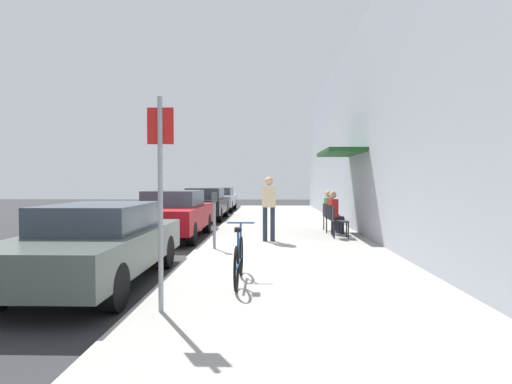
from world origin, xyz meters
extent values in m
plane|color=#2D2D30|center=(0.00, 0.00, 0.00)|extent=(60.00, 60.00, 0.00)
cube|color=#9E9B93|center=(2.25, 2.00, 0.06)|extent=(4.50, 32.00, 0.12)
cube|color=#999EA8|center=(4.65, 2.00, 3.25)|extent=(0.30, 32.00, 6.50)
cube|color=#19471E|center=(3.95, 3.74, 2.60)|extent=(1.10, 2.80, 0.12)
cube|color=#47514C|center=(-1.10, -2.50, 0.60)|extent=(1.80, 4.40, 0.57)
cube|color=#333D47|center=(-1.10, -2.35, 1.10)|extent=(1.48, 2.11, 0.44)
cylinder|color=black|center=(-0.31, -1.14, 0.32)|extent=(0.22, 0.64, 0.64)
cylinder|color=black|center=(-1.89, -1.14, 0.32)|extent=(0.22, 0.64, 0.64)
cylinder|color=black|center=(-0.31, -3.87, 0.32)|extent=(0.22, 0.64, 0.64)
cube|color=maroon|center=(-1.10, 3.04, 0.64)|extent=(1.80, 4.40, 0.65)
cube|color=#333D47|center=(-1.10, 3.19, 1.20)|extent=(1.48, 2.11, 0.46)
cylinder|color=black|center=(-0.31, 4.40, 0.32)|extent=(0.22, 0.64, 0.64)
cylinder|color=black|center=(-1.89, 4.40, 0.32)|extent=(0.22, 0.64, 0.64)
cylinder|color=black|center=(-0.31, 1.67, 0.32)|extent=(0.22, 0.64, 0.64)
cylinder|color=black|center=(-1.89, 1.67, 0.32)|extent=(0.22, 0.64, 0.64)
cube|color=black|center=(-1.10, 9.35, 0.62)|extent=(1.80, 4.40, 0.61)
cube|color=#333D47|center=(-1.10, 9.50, 1.17)|extent=(1.48, 2.11, 0.48)
cylinder|color=black|center=(-0.31, 10.71, 0.32)|extent=(0.22, 0.64, 0.64)
cylinder|color=black|center=(-1.89, 10.71, 0.32)|extent=(0.22, 0.64, 0.64)
cylinder|color=black|center=(-0.31, 7.98, 0.32)|extent=(0.22, 0.64, 0.64)
cylinder|color=black|center=(-1.89, 7.98, 0.32)|extent=(0.22, 0.64, 0.64)
cube|color=#B7B7BC|center=(-1.10, 14.77, 0.62)|extent=(1.80, 4.40, 0.60)
cube|color=#333D47|center=(-1.10, 14.92, 1.13)|extent=(1.48, 2.11, 0.43)
cylinder|color=black|center=(-0.31, 16.13, 0.32)|extent=(0.22, 0.64, 0.64)
cylinder|color=black|center=(-1.89, 16.13, 0.32)|extent=(0.22, 0.64, 0.64)
cylinder|color=black|center=(-0.31, 13.40, 0.32)|extent=(0.22, 0.64, 0.64)
cylinder|color=black|center=(-1.89, 13.40, 0.32)|extent=(0.22, 0.64, 0.64)
cylinder|color=slate|center=(0.45, 0.51, 0.67)|extent=(0.07, 0.07, 1.10)
cube|color=#383D42|center=(0.45, 0.51, 1.33)|extent=(0.12, 0.10, 0.22)
cylinder|color=gray|center=(0.40, -4.22, 1.42)|extent=(0.06, 0.06, 2.60)
cube|color=red|center=(0.40, -4.20, 2.37)|extent=(0.32, 0.02, 0.44)
torus|color=black|center=(1.25, -2.25, 0.45)|extent=(0.04, 0.66, 0.66)
torus|color=black|center=(1.25, -3.30, 0.45)|extent=(0.04, 0.66, 0.66)
cylinder|color=#1E4C8C|center=(1.25, -2.78, 0.45)|extent=(0.04, 1.05, 0.04)
cylinder|color=#1E4C8C|center=(1.25, -2.93, 0.70)|extent=(0.04, 0.04, 0.50)
cube|color=black|center=(1.25, -2.93, 0.97)|extent=(0.10, 0.20, 0.06)
cylinder|color=#1E4C8C|center=(1.25, -2.30, 0.73)|extent=(0.03, 0.03, 0.56)
cylinder|color=#1E4C8C|center=(1.25, -2.30, 1.01)|extent=(0.46, 0.03, 0.03)
cylinder|color=black|center=(3.94, 2.59, 0.34)|extent=(0.04, 0.04, 0.45)
cylinder|color=black|center=(3.92, 2.21, 0.34)|extent=(0.04, 0.04, 0.45)
cylinder|color=black|center=(3.56, 2.61, 0.34)|extent=(0.04, 0.04, 0.45)
cylinder|color=black|center=(3.54, 2.24, 0.34)|extent=(0.04, 0.04, 0.45)
cube|color=black|center=(3.74, 2.41, 0.59)|extent=(0.47, 0.47, 0.03)
cube|color=black|center=(3.54, 2.43, 0.79)|extent=(0.06, 0.44, 0.40)
cylinder|color=black|center=(3.88, 3.57, 0.34)|extent=(0.04, 0.04, 0.45)
cylinder|color=black|center=(3.97, 3.20, 0.34)|extent=(0.04, 0.04, 0.45)
cylinder|color=black|center=(3.51, 3.48, 0.34)|extent=(0.04, 0.04, 0.45)
cylinder|color=black|center=(3.61, 3.11, 0.34)|extent=(0.04, 0.04, 0.45)
cube|color=black|center=(3.74, 3.34, 0.59)|extent=(0.54, 0.54, 0.03)
cube|color=black|center=(3.54, 3.29, 0.79)|extent=(0.14, 0.43, 0.40)
cylinder|color=#232838|center=(3.89, 3.48, 0.35)|extent=(0.11, 0.11, 0.47)
cylinder|color=#232838|center=(3.76, 3.45, 0.59)|extent=(0.38, 0.23, 0.14)
cylinder|color=#232838|center=(3.94, 3.29, 0.35)|extent=(0.11, 0.11, 0.47)
cylinder|color=#232838|center=(3.82, 3.26, 0.59)|extent=(0.38, 0.23, 0.14)
cube|color=#B22626|center=(3.66, 3.32, 0.89)|extent=(0.30, 0.40, 0.56)
sphere|color=tan|center=(3.66, 3.32, 1.30)|extent=(0.22, 0.22, 0.22)
cylinder|color=black|center=(3.91, 4.32, 0.34)|extent=(0.04, 0.04, 0.45)
cylinder|color=black|center=(3.95, 3.95, 0.34)|extent=(0.04, 0.04, 0.45)
cylinder|color=black|center=(3.54, 4.29, 0.34)|extent=(0.04, 0.04, 0.45)
cylinder|color=black|center=(3.57, 3.91, 0.34)|extent=(0.04, 0.04, 0.45)
cube|color=black|center=(3.74, 4.12, 0.59)|extent=(0.48, 0.48, 0.03)
cube|color=black|center=(3.54, 4.10, 0.79)|extent=(0.07, 0.44, 0.40)
cylinder|color=#232838|center=(3.91, 4.23, 0.35)|extent=(0.11, 0.11, 0.47)
cylinder|color=#232838|center=(3.78, 4.22, 0.59)|extent=(0.37, 0.17, 0.14)
cylinder|color=#232838|center=(3.93, 4.03, 0.35)|extent=(0.11, 0.11, 0.47)
cylinder|color=#232838|center=(3.80, 4.02, 0.59)|extent=(0.37, 0.17, 0.14)
cube|color=#267233|center=(3.66, 4.11, 0.89)|extent=(0.25, 0.38, 0.56)
sphere|color=tan|center=(3.66, 4.11, 1.30)|extent=(0.22, 0.22, 0.22)
cylinder|color=#232838|center=(1.64, 1.75, 0.57)|extent=(0.12, 0.12, 0.90)
cylinder|color=#232838|center=(1.84, 1.75, 0.57)|extent=(0.12, 0.12, 0.90)
cube|color=#CCB28C|center=(1.74, 1.75, 1.30)|extent=(0.36, 0.22, 0.56)
sphere|color=tan|center=(1.74, 1.75, 1.71)|extent=(0.22, 0.22, 0.22)
camera|label=1|loc=(1.69, -9.19, 1.70)|focal=29.10mm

